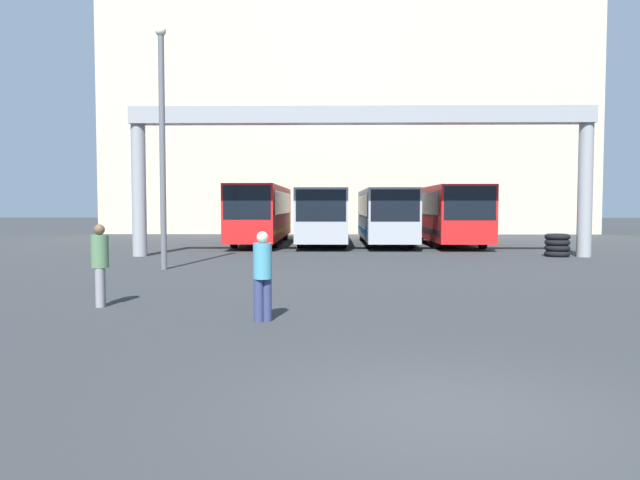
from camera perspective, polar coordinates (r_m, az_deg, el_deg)
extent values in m
plane|color=#2D3033|center=(6.89, 11.53, -15.25)|extent=(200.00, 200.00, 0.00)
cube|color=beige|center=(52.65, 2.43, 10.34)|extent=(37.37, 12.00, 17.40)
cylinder|color=gray|center=(27.50, -16.22, 4.35)|extent=(0.60, 0.60, 5.56)
cylinder|color=gray|center=(28.31, 23.08, 4.19)|extent=(0.60, 0.60, 5.56)
cube|color=gray|center=(26.54, 3.75, 11.30)|extent=(19.33, 0.80, 0.70)
cube|color=red|center=(35.06, -5.34, 2.55)|extent=(2.41, 12.35, 2.84)
cube|color=black|center=(28.96, -6.70, 3.44)|extent=(2.21, 0.06, 1.59)
cube|color=black|center=(35.06, -5.34, 3.40)|extent=(2.44, 10.49, 1.19)
cube|color=orange|center=(35.09, -5.33, 1.06)|extent=(2.44, 11.73, 0.24)
cylinder|color=black|center=(31.82, -7.89, 0.20)|extent=(0.28, 1.03, 1.03)
cylinder|color=black|center=(31.56, -4.14, 0.20)|extent=(0.28, 1.03, 1.03)
cylinder|color=black|center=(38.65, -6.29, 0.75)|extent=(0.28, 1.03, 1.03)
cylinder|color=black|center=(38.44, -3.21, 0.75)|extent=(0.28, 1.03, 1.03)
cube|color=#999EA5|center=(34.92, 0.26, 2.40)|extent=(2.52, 12.48, 2.64)
cube|color=black|center=(28.69, 0.08, 3.18)|extent=(2.32, 0.06, 1.48)
cube|color=black|center=(34.91, 0.26, 3.19)|extent=(2.55, 10.61, 1.11)
cube|color=#1966B2|center=(34.94, 0.26, 1.01)|extent=(2.55, 11.86, 0.24)
cylinder|color=black|center=(31.50, -1.83, 0.17)|extent=(0.28, 1.00, 1.00)
cylinder|color=black|center=(31.47, 2.18, 0.17)|extent=(0.28, 1.00, 1.00)
cylinder|color=black|center=(38.47, -1.31, 0.73)|extent=(0.28, 1.00, 1.00)
cylinder|color=black|center=(38.44, 1.98, 0.73)|extent=(0.28, 1.00, 1.00)
cube|color=#999EA5|center=(34.46, 5.94, 2.37)|extent=(2.45, 11.33, 2.64)
cube|color=black|center=(28.84, 6.90, 3.16)|extent=(2.26, 0.06, 1.48)
cube|color=black|center=(34.46, 5.95, 3.17)|extent=(2.48, 9.63, 1.11)
cube|color=#1966B2|center=(34.48, 5.93, 0.96)|extent=(2.48, 10.76, 0.24)
cylinder|color=black|center=(31.26, 4.47, 0.06)|extent=(0.28, 0.91, 0.91)
cylinder|color=black|center=(31.46, 8.35, 0.06)|extent=(0.28, 0.91, 0.91)
cylinder|color=black|center=(37.59, 3.90, 0.60)|extent=(0.28, 0.91, 0.91)
cylinder|color=black|center=(37.76, 7.14, 0.59)|extent=(0.28, 0.91, 0.91)
cube|color=red|center=(34.34, 11.72, 2.44)|extent=(2.60, 10.16, 2.79)
cube|color=black|center=(29.38, 13.55, 3.30)|extent=(2.39, 0.06, 1.56)
cube|color=black|center=(34.34, 11.73, 3.30)|extent=(2.63, 8.64, 1.17)
cube|color=black|center=(34.37, 11.70, 0.95)|extent=(2.63, 9.66, 0.24)
cylinder|color=black|center=(31.38, 10.61, 0.11)|extent=(0.28, 1.00, 1.00)
cylinder|color=black|center=(31.84, 14.65, 0.10)|extent=(0.28, 1.00, 1.00)
cylinder|color=black|center=(37.00, 9.15, 0.59)|extent=(0.28, 1.00, 1.00)
cylinder|color=black|center=(37.39, 12.61, 0.58)|extent=(0.28, 1.00, 1.00)
cylinder|color=navy|center=(11.75, -4.89, -5.48)|extent=(0.18, 0.18, 0.80)
cylinder|color=navy|center=(11.71, -5.63, -5.51)|extent=(0.18, 0.18, 0.80)
cylinder|color=teal|center=(11.64, -5.28, -1.92)|extent=(0.35, 0.35, 0.67)
sphere|color=beige|center=(11.61, -5.29, 0.25)|extent=(0.22, 0.22, 0.22)
cylinder|color=gray|center=(14.25, -19.38, -4.04)|extent=(0.19, 0.19, 0.84)
cylinder|color=gray|center=(14.09, -19.47, -4.12)|extent=(0.19, 0.19, 0.84)
cylinder|color=#4C724C|center=(14.09, -19.49, -0.98)|extent=(0.37, 0.37, 0.70)
sphere|color=brown|center=(14.07, -19.52, 0.91)|extent=(0.23, 0.23, 0.23)
torus|color=black|center=(28.13, 20.86, -1.18)|extent=(1.04, 1.04, 0.24)
torus|color=black|center=(28.11, 20.87, -0.69)|extent=(1.04, 1.04, 0.24)
torus|color=black|center=(28.10, 20.88, -0.20)|extent=(1.04, 1.04, 0.24)
torus|color=black|center=(28.09, 20.89, 0.29)|extent=(1.04, 1.04, 0.24)
cylinder|color=#595B60|center=(21.70, -14.21, 7.66)|extent=(0.20, 0.20, 7.78)
sphere|color=beige|center=(22.38, -14.36, 18.03)|extent=(0.36, 0.36, 0.36)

